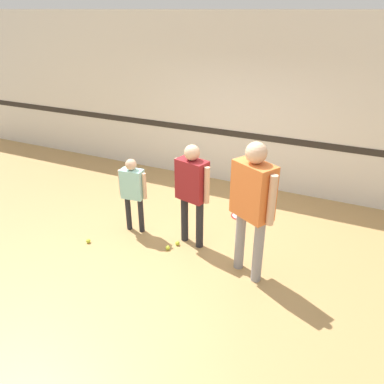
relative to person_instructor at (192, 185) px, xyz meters
name	(u,v)px	position (x,y,z in m)	size (l,w,h in m)	color
ground_plane	(186,251)	(0.01, -0.23, -0.97)	(16.00, 16.00, 0.00)	tan
wall_back	(247,105)	(0.01, 2.41, 0.63)	(16.00, 0.07, 3.20)	silver
person_instructor	(192,185)	(0.00, 0.00, 0.00)	(0.58, 0.34, 1.57)	#232328
person_student_left	(133,188)	(-0.98, -0.05, -0.22)	(0.46, 0.22, 1.22)	#232328
person_student_right	(253,197)	(0.98, -0.34, 0.18)	(0.62, 0.50, 1.85)	gray
racket_spare_on_floor	(241,215)	(0.41, 1.10, -0.96)	(0.52, 0.42, 0.03)	red
tennis_ball_near_instructor	(168,248)	(-0.25, -0.32, -0.94)	(0.07, 0.07, 0.07)	#CCE038
tennis_ball_by_spare_racket	(245,218)	(0.52, 0.99, -0.94)	(0.07, 0.07, 0.07)	#CCE038
tennis_ball_stray_left	(88,241)	(-1.43, -0.67, -0.94)	(0.07, 0.07, 0.07)	#CCE038
tennis_ball_stray_right	(177,243)	(-0.17, -0.15, -0.94)	(0.07, 0.07, 0.07)	#CCE038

